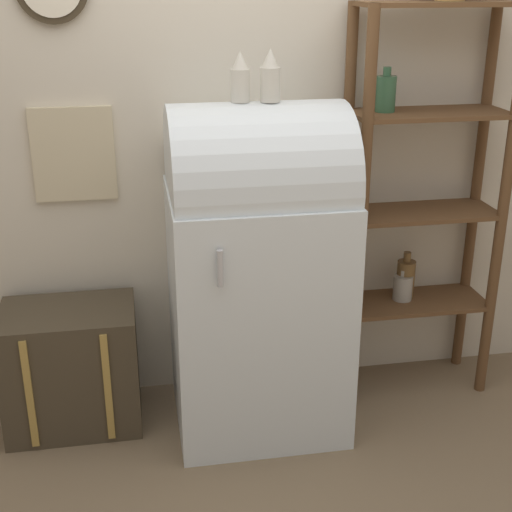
{
  "coord_description": "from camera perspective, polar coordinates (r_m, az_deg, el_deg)",
  "views": [
    {
      "loc": [
        -0.5,
        -2.57,
        1.92
      ],
      "look_at": [
        -0.0,
        0.22,
        0.8
      ],
      "focal_mm": 50.0,
      "sensor_mm": 36.0,
      "label": 1
    }
  ],
  "objects": [
    {
      "name": "refrigerator",
      "position": [
        3.06,
        0.07,
        -0.82
      ],
      "size": [
        0.74,
        0.7,
        1.45
      ],
      "color": "silver",
      "rests_on": "ground_plane"
    },
    {
      "name": "suitcase_trunk",
      "position": [
        3.33,
        -14.51,
        -8.61
      ],
      "size": [
        0.59,
        0.41,
        0.56
      ],
      "color": "#423828",
      "rests_on": "ground_plane"
    },
    {
      "name": "vase_center",
      "position": [
        2.86,
        1.14,
        14.11
      ],
      "size": [
        0.08,
        0.08,
        0.2
      ],
      "color": "beige",
      "rests_on": "refrigerator"
    },
    {
      "name": "wall_back",
      "position": [
        3.24,
        -1.15,
        11.47
      ],
      "size": [
        7.0,
        0.09,
        2.7
      ],
      "color": "beige",
      "rests_on": "ground_plane"
    },
    {
      "name": "shelf_unit",
      "position": [
        3.35,
        13.07,
        4.95
      ],
      "size": [
        0.71,
        0.32,
        1.82
      ],
      "color": "brown",
      "rests_on": "ground_plane"
    },
    {
      "name": "vase_left",
      "position": [
        2.86,
        -1.28,
        14.01
      ],
      "size": [
        0.07,
        0.07,
        0.2
      ],
      "color": "beige",
      "rests_on": "refrigerator"
    },
    {
      "name": "ground_plane",
      "position": [
        3.25,
        0.76,
        -14.63
      ],
      "size": [
        12.0,
        12.0,
        0.0
      ],
      "primitive_type": "plane",
      "color": "#7A664C"
    }
  ]
}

